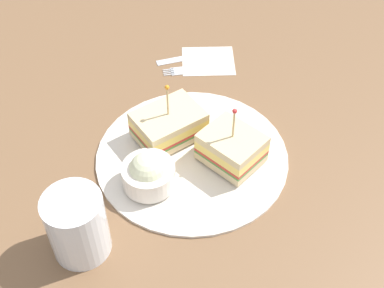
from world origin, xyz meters
The scene contains 9 objects.
ground_plane centered at (0.00, 0.00, -1.00)cm, with size 107.21×107.21×2.00cm, color brown.
plate centered at (0.00, 0.00, 0.46)cm, with size 29.35×29.35×0.92cm, color silver.
sandwich_half_front centered at (4.29, -3.14, 3.18)cm, with size 12.38×12.45×10.08cm.
sandwich_half_back centered at (-5.96, -0.11, 3.35)cm, with size 10.94×10.48×10.15cm.
coleslaw_bowl centered at (4.91, 6.90, 3.09)cm, with size 7.64×7.64×5.50cm.
drink_glass centered at (11.02, 18.36, 4.53)cm, with size 7.58×7.58×9.79cm.
napkin centered at (1.71, -24.11, 0.07)cm, with size 9.63×8.67×0.15cm, color beige.
fork centered at (4.60, -20.76, 0.18)cm, with size 12.17×5.64×0.35cm.
knife centered at (5.66, -24.32, 0.18)cm, with size 12.55×7.47×0.35cm.
Camera 1 is at (-10.10, 50.95, 58.04)cm, focal length 47.43 mm.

